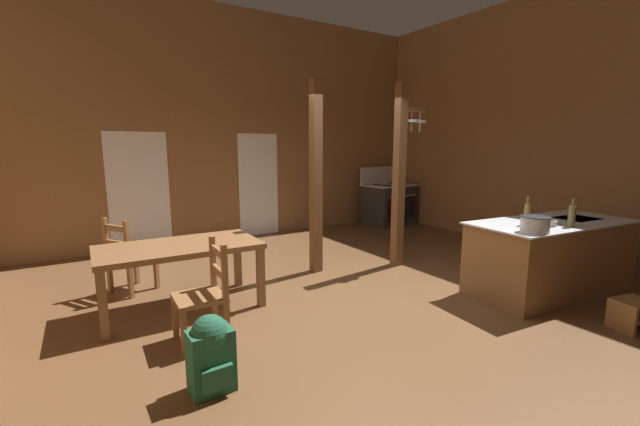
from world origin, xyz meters
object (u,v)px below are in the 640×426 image
at_px(kitchen_island, 550,256).
at_px(ladderback_chair_near_window, 205,294).
at_px(step_stool, 633,312).
at_px(backpack, 211,352).
at_px(mixing_bowl_on_counter, 548,223).
at_px(bottle_tall_on_counter, 527,214).
at_px(dining_table, 180,252).
at_px(ladderback_chair_by_post, 128,257).
at_px(stove_range, 389,204).
at_px(stockpot_on_counter, 535,224).
at_px(bottle_short_on_counter, 572,216).

xyz_separation_m(kitchen_island, ladderback_chair_near_window, (-4.04, 1.00, 0.01)).
height_order(step_stool, ladderback_chair_near_window, ladderback_chair_near_window).
height_order(backpack, mixing_bowl_on_counter, mixing_bowl_on_counter).
bearing_deg(backpack, mixing_bowl_on_counter, -4.54).
height_order(mixing_bowl_on_counter, bottle_tall_on_counter, bottle_tall_on_counter).
height_order(dining_table, bottle_tall_on_counter, bottle_tall_on_counter).
relative_size(step_stool, ladderback_chair_by_post, 0.43).
height_order(step_stool, bottle_tall_on_counter, bottle_tall_on_counter).
relative_size(dining_table, ladderback_chair_by_post, 1.81).
bearing_deg(stove_range, bottle_tall_on_counter, -111.79).
height_order(stockpot_on_counter, bottle_short_on_counter, bottle_short_on_counter).
xyz_separation_m(bottle_tall_on_counter, bottle_short_on_counter, (0.33, -0.34, -0.00)).
bearing_deg(stockpot_on_counter, mixing_bowl_on_counter, 13.69).
bearing_deg(stove_range, ladderback_chair_near_window, -147.69).
bearing_deg(mixing_bowl_on_counter, stove_range, 70.79).
distance_m(mixing_bowl_on_counter, bottle_short_on_counter, 0.26).
relative_size(backpack, stockpot_on_counter, 1.62).
bearing_deg(stockpot_on_counter, bottle_tall_on_counter, 41.43).
bearing_deg(mixing_bowl_on_counter, stockpot_on_counter, -166.31).
distance_m(dining_table, stockpot_on_counter, 3.87).
xyz_separation_m(stockpot_on_counter, bottle_short_on_counter, (0.66, -0.05, 0.04)).
distance_m(ladderback_chair_by_post, backpack, 2.58).
height_order(kitchen_island, bottle_tall_on_counter, bottle_tall_on_counter).
relative_size(ladderback_chair_near_window, backpack, 1.59).
distance_m(stockpot_on_counter, bottle_tall_on_counter, 0.44).
xyz_separation_m(step_stool, mixing_bowl_on_counter, (0.03, 0.92, 0.75)).
height_order(step_stool, stockpot_on_counter, stockpot_on_counter).
height_order(ladderback_chair_near_window, mixing_bowl_on_counter, mixing_bowl_on_counter).
bearing_deg(bottle_short_on_counter, bottle_tall_on_counter, 134.36).
xyz_separation_m(mixing_bowl_on_counter, bottle_tall_on_counter, (-0.16, 0.17, 0.10)).
height_order(kitchen_island, stockpot_on_counter, stockpot_on_counter).
bearing_deg(ladderback_chair_near_window, mixing_bowl_on_counter, -16.81).
bearing_deg(kitchen_island, step_stool, -109.59).
distance_m(stove_range, ladderback_chair_by_post, 5.90).
relative_size(dining_table, backpack, 2.89).
xyz_separation_m(ladderback_chair_by_post, stockpot_on_counter, (3.65, -3.00, 0.53)).
xyz_separation_m(stove_range, mixing_bowl_on_counter, (-1.55, -4.44, 0.44)).
distance_m(ladderback_chair_near_window, bottle_short_on_counter, 4.12).
height_order(ladderback_chair_near_window, ladderback_chair_by_post, same).
bearing_deg(bottle_tall_on_counter, kitchen_island, -6.44).
bearing_deg(ladderback_chair_near_window, stove_range, 32.31).
distance_m(stove_range, stockpot_on_counter, 5.01).
bearing_deg(stockpot_on_counter, stove_range, 65.95).
bearing_deg(ladderback_chair_by_post, stockpot_on_counter, -39.37).
relative_size(dining_table, stockpot_on_counter, 4.69).
bearing_deg(ladderback_chair_by_post, dining_table, -64.10).
relative_size(bottle_tall_on_counter, bottle_short_on_counter, 1.04).
xyz_separation_m(dining_table, bottle_tall_on_counter, (3.55, -1.83, 0.38)).
bearing_deg(backpack, ladderback_chair_near_window, 76.09).
relative_size(stove_range, ladderback_chair_by_post, 1.39).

